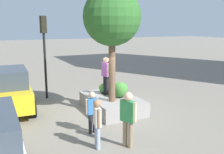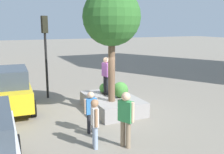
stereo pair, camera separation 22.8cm
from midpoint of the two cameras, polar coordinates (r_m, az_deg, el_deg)
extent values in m
plane|color=gray|center=(11.76, -0.81, -7.42)|extent=(120.00, 120.00, 0.00)
cube|color=gray|center=(11.77, 0.56, -5.80)|extent=(3.10, 2.01, 0.63)
cylinder|color=brown|center=(10.73, 0.53, 1.99)|extent=(0.28, 0.28, 2.83)
sphere|color=#2D6628|center=(10.59, 0.55, 13.01)|extent=(2.32, 2.32, 2.32)
sphere|color=#3D7A33|center=(11.52, 2.42, -2.80)|extent=(0.69, 0.69, 0.69)
sphere|color=#3D7A33|center=(12.22, -1.12, -2.47)|extent=(0.48, 0.48, 0.48)
cube|color=black|center=(12.01, -0.75, -3.58)|extent=(0.82, 0.30, 0.02)
sphere|color=beige|center=(12.19, -1.70, -3.53)|extent=(0.06, 0.06, 0.06)
sphere|color=beige|center=(12.27, -1.01, -3.43)|extent=(0.06, 0.06, 0.06)
sphere|color=beige|center=(11.76, -0.47, -4.08)|extent=(0.06, 0.06, 0.06)
sphere|color=beige|center=(11.85, 0.23, -3.97)|extent=(0.06, 0.06, 0.06)
cylinder|color=black|center=(11.84, -0.50, -1.80)|extent=(0.14, 0.14, 0.79)
cylinder|color=black|center=(11.99, -1.00, -1.63)|extent=(0.14, 0.14, 0.79)
cube|color=#8C4C99|center=(11.77, -0.76, 1.62)|extent=(0.47, 0.26, 0.62)
cylinder|color=#D8AD8C|center=(11.58, -0.11, 1.54)|extent=(0.10, 0.10, 0.58)
cylinder|color=#D8AD8C|center=(11.96, -1.39, 1.86)|extent=(0.10, 0.10, 0.58)
sphere|color=#D8AD8C|center=(11.71, -0.77, 3.73)|extent=(0.26, 0.26, 0.26)
cylinder|color=black|center=(8.09, -19.38, -14.31)|extent=(0.73, 0.23, 0.73)
cube|color=gold|center=(12.53, -20.93, -3.35)|extent=(4.22, 1.94, 0.83)
cube|color=#38424C|center=(12.16, -21.17, 0.01)|extent=(2.39, 1.64, 0.75)
cylinder|color=black|center=(13.95, -17.35, -3.43)|extent=(0.71, 0.24, 0.70)
cylinder|color=black|center=(11.40, -16.25, -6.64)|extent=(0.71, 0.24, 0.70)
cylinder|color=black|center=(13.84, -13.66, 2.31)|extent=(0.12, 0.12, 3.37)
cube|color=black|center=(13.68, -14.08, 11.07)|extent=(0.29, 0.32, 0.85)
sphere|color=red|center=(13.83, -14.36, 12.07)|extent=(0.14, 0.14, 0.14)
sphere|color=gold|center=(13.82, -14.30, 10.91)|extent=(0.14, 0.14, 0.14)
sphere|color=green|center=(13.83, -14.24, 9.75)|extent=(0.14, 0.14, 0.14)
cylinder|color=#8C9EB7|center=(8.23, -2.79, -13.13)|extent=(0.14, 0.14, 0.75)
cylinder|color=#8C9EB7|center=(8.39, -3.05, -12.64)|extent=(0.14, 0.14, 0.75)
cube|color=silver|center=(8.06, -2.97, -8.56)|extent=(0.45, 0.25, 0.59)
cylinder|color=#9E7251|center=(7.85, -2.64, -8.98)|extent=(0.09, 0.09, 0.55)
cylinder|color=#9E7251|center=(8.26, -3.29, -7.94)|extent=(0.09, 0.09, 0.55)
sphere|color=#9E7251|center=(7.93, -3.00, -5.74)|extent=(0.24, 0.24, 0.24)
cylinder|color=black|center=(9.44, -3.43, -9.93)|extent=(0.13, 0.13, 0.71)
cylinder|color=black|center=(9.37, -4.36, -10.13)|extent=(0.13, 0.13, 0.71)
cube|color=#2D6BB2|center=(9.19, -3.94, -6.33)|extent=(0.22, 0.42, 0.56)
cylinder|color=#D8AD8C|center=(9.29, -2.78, -6.04)|extent=(0.09, 0.09, 0.53)
cylinder|color=#D8AD8C|center=(9.10, -5.13, -6.44)|extent=(0.09, 0.09, 0.53)
sphere|color=#D8AD8C|center=(9.08, -3.98, -3.95)|extent=(0.23, 0.23, 0.23)
cylinder|color=#847056|center=(8.31, 4.35, -12.52)|extent=(0.15, 0.15, 0.84)
cylinder|color=#847056|center=(8.42, 3.19, -12.20)|extent=(0.15, 0.15, 0.84)
cube|color=#338C4C|center=(8.09, 3.83, -7.48)|extent=(0.52, 0.40, 0.66)
cylinder|color=#D8AD8C|center=(7.96, 5.34, -7.70)|extent=(0.10, 0.10, 0.62)
cylinder|color=#D8AD8C|center=(8.22, 2.39, -7.02)|extent=(0.10, 0.10, 0.62)
sphere|color=#D8AD8C|center=(7.95, 3.88, -4.28)|extent=(0.28, 0.28, 0.28)
camera|label=1|loc=(0.11, -89.43, 0.11)|focal=41.87mm
camera|label=2|loc=(0.11, 90.57, -0.11)|focal=41.87mm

